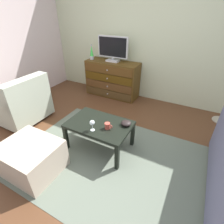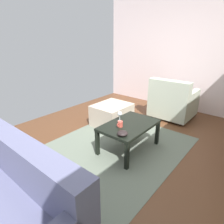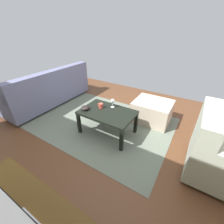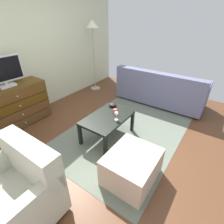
{
  "view_description": "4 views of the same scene",
  "coord_description": "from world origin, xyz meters",
  "px_view_note": "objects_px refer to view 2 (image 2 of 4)",
  "views": [
    {
      "loc": [
        1.05,
        -1.7,
        1.85
      ],
      "look_at": [
        0.08,
        0.13,
        0.58
      ],
      "focal_mm": 27.55,
      "sensor_mm": 36.0,
      "label": 1
    },
    {
      "loc": [
        2.13,
        1.47,
        1.66
      ],
      "look_at": [
        0.16,
        -0.17,
        0.65
      ],
      "focal_mm": 30.91,
      "sensor_mm": 36.0,
      "label": 2
    },
    {
      "loc": [
        -1.23,
        1.74,
        1.69
      ],
      "look_at": [
        -0.22,
        0.1,
        0.54
      ],
      "focal_mm": 23.54,
      "sensor_mm": 36.0,
      "label": 3
    },
    {
      "loc": [
        -2.01,
        -1.47,
        1.96
      ],
      "look_at": [
        -0.09,
        -0.13,
        0.58
      ],
      "focal_mm": 27.0,
      "sensor_mm": 36.0,
      "label": 4
    }
  ],
  "objects_px": {
    "wine_glass": "(120,114)",
    "ottoman": "(112,115)",
    "mug": "(120,124)",
    "armchair": "(172,102)",
    "bowl_decorative": "(123,133)",
    "coffee_table": "(129,127)"
  },
  "relations": [
    {
      "from": "wine_glass",
      "to": "ottoman",
      "type": "distance_m",
      "value": 0.89
    },
    {
      "from": "mug",
      "to": "armchair",
      "type": "height_order",
      "value": "armchair"
    },
    {
      "from": "bowl_decorative",
      "to": "ottoman",
      "type": "relative_size",
      "value": 0.2
    },
    {
      "from": "coffee_table",
      "to": "wine_glass",
      "type": "distance_m",
      "value": 0.25
    },
    {
      "from": "bowl_decorative",
      "to": "armchair",
      "type": "xyz_separation_m",
      "value": [
        -2.01,
        -0.17,
        -0.11
      ]
    },
    {
      "from": "coffee_table",
      "to": "mug",
      "type": "relative_size",
      "value": 7.93
    },
    {
      "from": "mug",
      "to": "ottoman",
      "type": "relative_size",
      "value": 0.16
    },
    {
      "from": "mug",
      "to": "ottoman",
      "type": "distance_m",
      "value": 1.06
    },
    {
      "from": "wine_glass",
      "to": "coffee_table",
      "type": "bearing_deg",
      "value": 92.03
    },
    {
      "from": "coffee_table",
      "to": "mug",
      "type": "xyz_separation_m",
      "value": [
        0.17,
        -0.05,
        0.1
      ]
    },
    {
      "from": "mug",
      "to": "coffee_table",
      "type": "bearing_deg",
      "value": 163.81
    },
    {
      "from": "bowl_decorative",
      "to": "coffee_table",
      "type": "bearing_deg",
      "value": -158.6
    },
    {
      "from": "coffee_table",
      "to": "bowl_decorative",
      "type": "distance_m",
      "value": 0.39
    },
    {
      "from": "wine_glass",
      "to": "ottoman",
      "type": "xyz_separation_m",
      "value": [
        -0.54,
        -0.61,
        -0.34
      ]
    },
    {
      "from": "mug",
      "to": "armchair",
      "type": "xyz_separation_m",
      "value": [
        -1.82,
        0.02,
        -0.13
      ]
    },
    {
      "from": "coffee_table",
      "to": "armchair",
      "type": "xyz_separation_m",
      "value": [
        -1.65,
        -0.03,
        -0.03
      ]
    },
    {
      "from": "armchair",
      "to": "ottoman",
      "type": "bearing_deg",
      "value": -34.32
    },
    {
      "from": "bowl_decorative",
      "to": "armchair",
      "type": "bearing_deg",
      "value": -175.21
    },
    {
      "from": "coffee_table",
      "to": "wine_glass",
      "type": "relative_size",
      "value": 5.76
    },
    {
      "from": "coffee_table",
      "to": "ottoman",
      "type": "distance_m",
      "value": 0.97
    },
    {
      "from": "bowl_decorative",
      "to": "ottoman",
      "type": "xyz_separation_m",
      "value": [
        -0.89,
        -0.93,
        -0.26
      ]
    },
    {
      "from": "wine_glass",
      "to": "bowl_decorative",
      "type": "relative_size",
      "value": 1.1
    }
  ]
}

